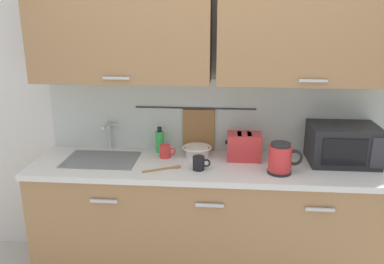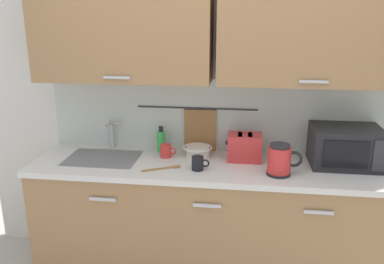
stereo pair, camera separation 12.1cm
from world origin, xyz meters
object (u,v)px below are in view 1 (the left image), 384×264
at_px(microwave, 343,144).
at_px(dish_soap_bottle, 160,141).
at_px(wooden_spoon, 167,168).
at_px(mug_near_sink, 165,151).
at_px(electric_kettle, 281,159).
at_px(mug_by_kettle, 199,163).
at_px(toaster, 244,146).
at_px(mixing_bowl, 197,151).

bearing_deg(microwave, dish_soap_bottle, 175.30).
bearing_deg(wooden_spoon, mug_near_sink, 100.84).
bearing_deg(electric_kettle, mug_by_kettle, 178.69).
distance_m(microwave, dish_soap_bottle, 1.31).
height_order(microwave, electric_kettle, microwave).
distance_m(dish_soap_bottle, mug_by_kettle, 0.46).
bearing_deg(toaster, mug_by_kettle, -142.85).
bearing_deg(microwave, toaster, 179.20).
bearing_deg(mixing_bowl, dish_soap_bottle, 165.54).
height_order(microwave, wooden_spoon, microwave).
distance_m(microwave, mug_by_kettle, 1.02).
bearing_deg(mug_by_kettle, microwave, 12.68).
distance_m(microwave, mixing_bowl, 1.03).
height_order(mug_near_sink, mixing_bowl, mug_near_sink).
bearing_deg(mug_by_kettle, wooden_spoon, -178.08).
height_order(mixing_bowl, mug_by_kettle, mug_by_kettle).
relative_size(electric_kettle, mug_near_sink, 1.89).
bearing_deg(electric_kettle, toaster, 132.89).
relative_size(dish_soap_bottle, mug_by_kettle, 1.63).
bearing_deg(toaster, mug_near_sink, -178.33).
bearing_deg(mixing_bowl, wooden_spoon, -124.95).
bearing_deg(mug_near_sink, mug_by_kettle, -39.76).
distance_m(electric_kettle, dish_soap_bottle, 0.92).
xyz_separation_m(mug_near_sink, toaster, (0.57, 0.02, 0.05)).
distance_m(microwave, toaster, 0.68).
height_order(microwave, mug_by_kettle, microwave).
height_order(mug_near_sink, mug_by_kettle, same).
relative_size(microwave, electric_kettle, 2.03).
height_order(microwave, dish_soap_bottle, microwave).
xyz_separation_m(electric_kettle, wooden_spoon, (-0.75, 0.00, -0.10)).
bearing_deg(mixing_bowl, electric_kettle, -25.40).
relative_size(toaster, mug_by_kettle, 2.13).
xyz_separation_m(toaster, wooden_spoon, (-0.52, -0.24, -0.09)).
bearing_deg(microwave, mixing_bowl, 178.11).
relative_size(mug_near_sink, toaster, 0.47).
bearing_deg(wooden_spoon, mixing_bowl, 55.05).
bearing_deg(toaster, mixing_bowl, 175.90).
xyz_separation_m(mixing_bowl, wooden_spoon, (-0.18, -0.26, -0.04)).
distance_m(electric_kettle, toaster, 0.33).
bearing_deg(mug_near_sink, electric_kettle, -16.04).
distance_m(electric_kettle, mug_by_kettle, 0.54).
xyz_separation_m(dish_soap_bottle, wooden_spoon, (0.10, -0.34, -0.08)).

